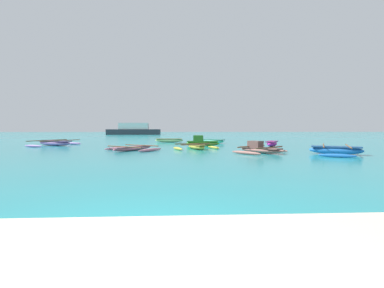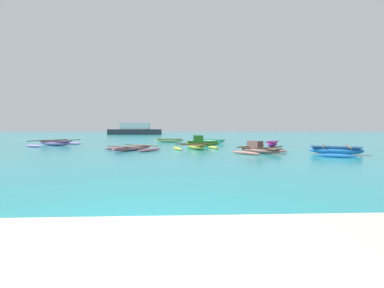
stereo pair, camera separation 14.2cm
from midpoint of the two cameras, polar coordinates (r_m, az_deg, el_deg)
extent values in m
plane|color=teal|center=(3.49, -15.98, -22.49)|extent=(240.00, 240.00, 0.00)
ellipsoid|color=#C22897|center=(23.13, 17.17, 0.07)|extent=(1.80, 2.32, 0.46)
cube|color=#77235F|center=(23.12, 17.18, 0.54)|extent=(1.68, 2.15, 0.08)
ellipsoid|color=#44BF9D|center=(27.35, 3.95, 0.66)|extent=(3.00, 3.09, 0.42)
cube|color=#327563|center=(27.34, 3.95, 1.01)|extent=(2.78, 2.86, 0.08)
ellipsoid|color=gold|center=(18.96, 0.71, -0.62)|extent=(1.50, 2.62, 0.37)
cube|color=olive|center=(18.95, 0.71, -0.18)|extent=(1.40, 2.42, 0.08)
cylinder|color=brown|center=(18.42, 1.46, -0.09)|extent=(2.73, 1.11, 0.07)
cylinder|color=brown|center=(19.47, 0.00, 0.10)|extent=(2.73, 1.11, 0.07)
ellipsoid|color=gold|center=(19.61, 4.56, -0.74)|extent=(0.81, 1.69, 0.20)
ellipsoid|color=gold|center=(18.41, -3.40, -1.01)|extent=(0.81, 1.69, 0.20)
ellipsoid|color=pink|center=(18.49, -13.19, -0.94)|extent=(2.50, 3.45, 0.29)
cube|color=#8C5563|center=(18.48, -13.19, -0.62)|extent=(2.32, 3.19, 0.08)
cylinder|color=brown|center=(19.11, -11.43, -0.29)|extent=(2.64, 1.76, 0.07)
cylinder|color=brown|center=(17.87, -15.08, -0.59)|extent=(2.64, 1.76, 0.07)
ellipsoid|color=pink|center=(19.60, -16.49, -0.87)|extent=(1.47, 2.10, 0.20)
ellipsoid|color=pink|center=(17.46, -9.48, -1.29)|extent=(1.47, 2.10, 0.20)
ellipsoid|color=#965D55|center=(16.61, 14.68, -1.33)|extent=(2.35, 2.78, 0.35)
cube|color=brown|center=(16.60, 14.69, -0.85)|extent=(2.19, 2.58, 0.08)
cube|color=brown|center=(16.80, 13.67, 0.01)|extent=(0.98, 1.02, 0.39)
cylinder|color=brown|center=(16.22, 16.61, -0.77)|extent=(2.28, 1.76, 0.07)
cylinder|color=brown|center=(16.99, 12.86, -0.53)|extent=(2.28, 1.76, 0.07)
ellipsoid|color=#965D55|center=(17.78, 17.29, -1.31)|extent=(1.45, 1.82, 0.20)
ellipsoid|color=#965D55|center=(15.49, 11.67, -1.90)|extent=(1.45, 1.82, 0.20)
ellipsoid|color=green|center=(22.38, 2.17, 0.10)|extent=(3.00, 1.22, 0.45)
cube|color=#2A6B1F|center=(22.37, 2.17, 0.57)|extent=(2.77, 1.15, 0.08)
cube|color=#2A6B1F|center=(22.40, 1.24, 1.31)|extent=(0.91, 0.73, 0.49)
ellipsoid|color=blue|center=(17.28, 29.09, -1.24)|extent=(2.84, 2.04, 0.49)
cube|color=navy|center=(17.27, 29.11, -0.56)|extent=(2.63, 1.90, 0.08)
cylinder|color=brown|center=(17.30, 31.23, -0.42)|extent=(1.79, 3.08, 0.07)
cylinder|color=brown|center=(17.25, 26.99, -0.31)|extent=(1.79, 3.08, 0.07)
ellipsoid|color=blue|center=(19.04, 28.86, -1.28)|extent=(1.68, 1.07, 0.20)
ellipsoid|color=blue|center=(15.55, 29.33, -2.25)|extent=(1.68, 1.07, 0.20)
ellipsoid|color=#966DB9|center=(26.03, -28.36, 0.16)|extent=(3.65, 2.23, 0.45)
cube|color=#5F4872|center=(26.03, -28.37, 0.57)|extent=(3.37, 2.08, 0.08)
cylinder|color=brown|center=(25.39, -27.19, 0.68)|extent=(1.77, 3.72, 0.07)
cylinder|color=brown|center=(26.66, -29.51, 0.73)|extent=(1.77, 3.72, 0.07)
ellipsoid|color=#966DB9|center=(27.38, -25.08, 0.12)|extent=(1.95, 1.04, 0.20)
ellipsoid|color=#966DB9|center=(24.80, -31.97, -0.38)|extent=(1.95, 1.04, 0.20)
ellipsoid|color=#CBE695|center=(28.92, -5.25, 0.81)|extent=(3.20, 0.83, 0.42)
cube|color=gray|center=(28.92, -5.25, 1.15)|extent=(2.94, 0.79, 0.08)
cube|color=#2D333D|center=(69.08, -12.86, 2.64)|extent=(13.75, 3.02, 1.37)
cube|color=white|center=(69.08, -12.88, 3.89)|extent=(7.56, 2.57, 1.65)
camera|label=1|loc=(0.07, -90.19, -0.01)|focal=24.00mm
camera|label=2|loc=(0.07, 89.81, 0.01)|focal=24.00mm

